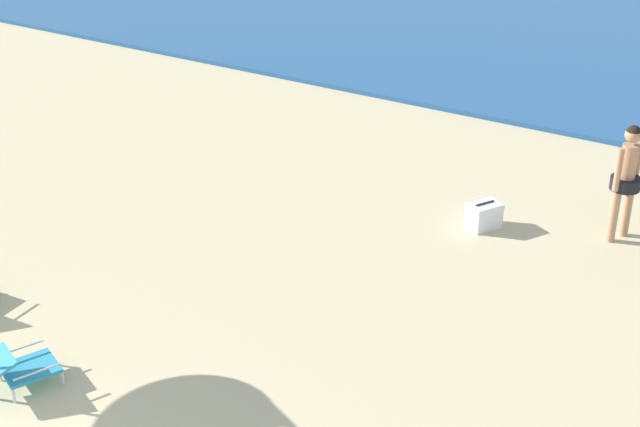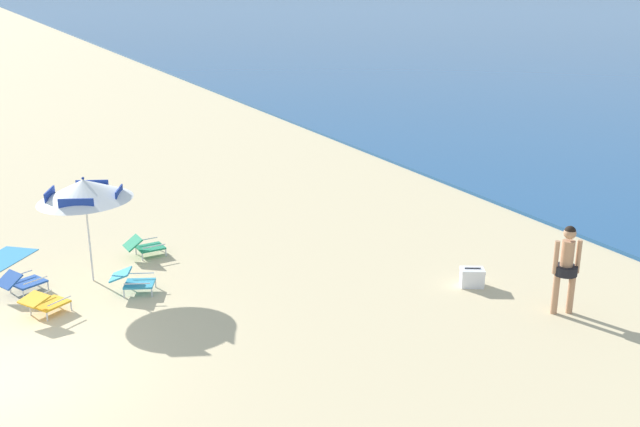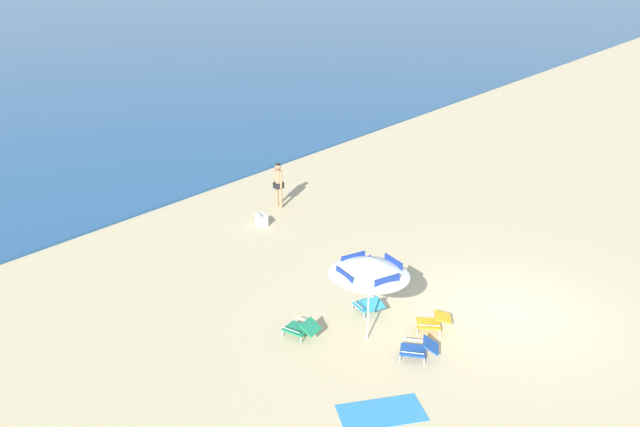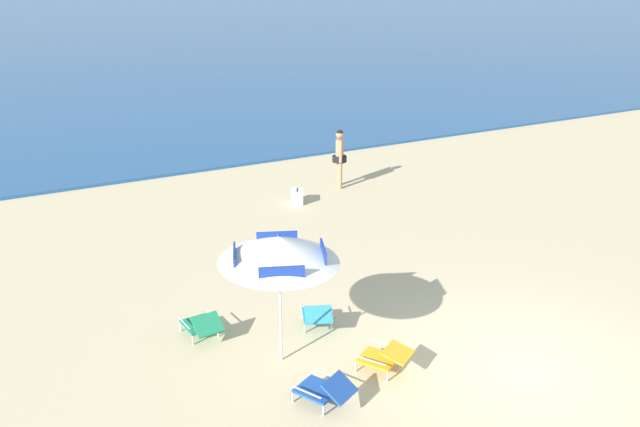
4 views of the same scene
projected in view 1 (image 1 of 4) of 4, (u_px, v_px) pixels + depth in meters
lounge_chair_facing_sea at (18, 367)px, 10.28m from camera, size 0.83×1.01×0.51m
person_standing_near_shore at (627, 175)px, 13.19m from camera, size 0.44×0.51×1.81m
cooler_box at (484, 215)px, 13.88m from camera, size 0.54×0.60×0.43m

